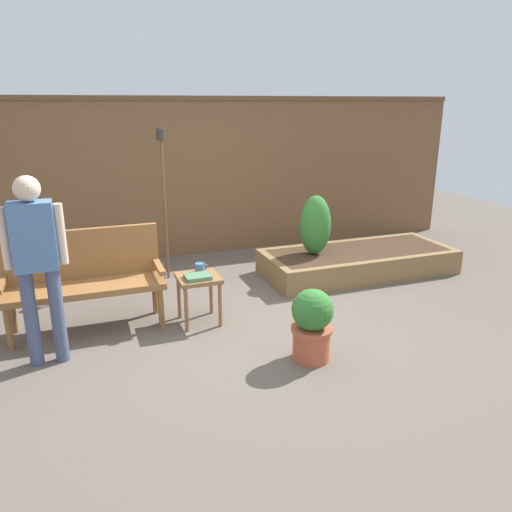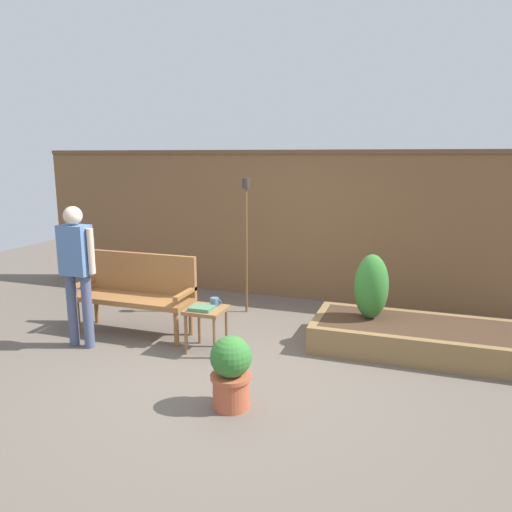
{
  "view_description": "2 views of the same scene",
  "coord_description": "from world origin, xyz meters",
  "px_view_note": "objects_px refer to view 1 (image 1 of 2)",
  "views": [
    {
      "loc": [
        -1.41,
        -4.06,
        2.08
      ],
      "look_at": [
        0.22,
        0.35,
        0.6
      ],
      "focal_mm": 34.5,
      "sensor_mm": 36.0,
      "label": 1
    },
    {
      "loc": [
        1.74,
        -4.25,
        2.09
      ],
      "look_at": [
        -0.06,
        0.97,
        0.94
      ],
      "focal_mm": 34.31,
      "sensor_mm": 36.0,
      "label": 2
    }
  ],
  "objects_px": {
    "book_on_table": "(198,277)",
    "side_table": "(199,284)",
    "person_by_bench": "(36,256)",
    "cup_on_table": "(200,267)",
    "garden_bench": "(84,273)",
    "shrub_near_bench": "(315,225)",
    "tiki_torch": "(163,179)",
    "potted_boxwood": "(312,323)"
  },
  "relations": [
    {
      "from": "cup_on_table",
      "to": "garden_bench",
      "type": "bearing_deg",
      "value": 171.27
    },
    {
      "from": "book_on_table",
      "to": "potted_boxwood",
      "type": "height_order",
      "value": "potted_boxwood"
    },
    {
      "from": "book_on_table",
      "to": "tiki_torch",
      "type": "distance_m",
      "value": 1.63
    },
    {
      "from": "cup_on_table",
      "to": "shrub_near_bench",
      "type": "height_order",
      "value": "shrub_near_bench"
    },
    {
      "from": "cup_on_table",
      "to": "potted_boxwood",
      "type": "distance_m",
      "value": 1.35
    },
    {
      "from": "tiki_torch",
      "to": "person_by_bench",
      "type": "xyz_separation_m",
      "value": [
        -1.32,
        -1.73,
        -0.29
      ]
    },
    {
      "from": "tiki_torch",
      "to": "garden_bench",
      "type": "bearing_deg",
      "value": -131.48
    },
    {
      "from": "shrub_near_bench",
      "to": "side_table",
      "type": "bearing_deg",
      "value": -154.48
    },
    {
      "from": "book_on_table",
      "to": "shrub_near_bench",
      "type": "distance_m",
      "value": 1.88
    },
    {
      "from": "side_table",
      "to": "potted_boxwood",
      "type": "distance_m",
      "value": 1.26
    },
    {
      "from": "side_table",
      "to": "cup_on_table",
      "type": "height_order",
      "value": "cup_on_table"
    },
    {
      "from": "potted_boxwood",
      "to": "tiki_torch",
      "type": "relative_size",
      "value": 0.35
    },
    {
      "from": "garden_bench",
      "to": "book_on_table",
      "type": "xyz_separation_m",
      "value": [
        1.01,
        -0.35,
        -0.05
      ]
    },
    {
      "from": "side_table",
      "to": "shrub_near_bench",
      "type": "distance_m",
      "value": 1.84
    },
    {
      "from": "cup_on_table",
      "to": "book_on_table",
      "type": "distance_m",
      "value": 0.2
    },
    {
      "from": "garden_bench",
      "to": "cup_on_table",
      "type": "xyz_separation_m",
      "value": [
        1.08,
        -0.17,
        -0.02
      ]
    },
    {
      "from": "side_table",
      "to": "potted_boxwood",
      "type": "height_order",
      "value": "potted_boxwood"
    },
    {
      "from": "book_on_table",
      "to": "garden_bench",
      "type": "bearing_deg",
      "value": 158.95
    },
    {
      "from": "side_table",
      "to": "shrub_near_bench",
      "type": "xyz_separation_m",
      "value": [
        1.64,
        0.78,
        0.27
      ]
    },
    {
      "from": "person_by_bench",
      "to": "cup_on_table",
      "type": "bearing_deg",
      "value": 17.86
    },
    {
      "from": "cup_on_table",
      "to": "shrub_near_bench",
      "type": "bearing_deg",
      "value": 22.64
    },
    {
      "from": "side_table",
      "to": "person_by_bench",
      "type": "distance_m",
      "value": 1.51
    },
    {
      "from": "shrub_near_bench",
      "to": "person_by_bench",
      "type": "bearing_deg",
      "value": -159.57
    },
    {
      "from": "garden_bench",
      "to": "tiki_torch",
      "type": "bearing_deg",
      "value": 48.52
    },
    {
      "from": "side_table",
      "to": "shrub_near_bench",
      "type": "relative_size",
      "value": 0.66
    },
    {
      "from": "book_on_table",
      "to": "person_by_bench",
      "type": "relative_size",
      "value": 0.15
    },
    {
      "from": "book_on_table",
      "to": "shrub_near_bench",
      "type": "bearing_deg",
      "value": 25.37
    },
    {
      "from": "cup_on_table",
      "to": "person_by_bench",
      "type": "xyz_separation_m",
      "value": [
        -1.41,
        -0.46,
        0.41
      ]
    },
    {
      "from": "garden_bench",
      "to": "shrub_near_bench",
      "type": "xyz_separation_m",
      "value": [
        2.68,
        0.5,
        0.12
      ]
    },
    {
      "from": "potted_boxwood",
      "to": "tiki_torch",
      "type": "bearing_deg",
      "value": 107.15
    },
    {
      "from": "tiki_torch",
      "to": "book_on_table",
      "type": "bearing_deg",
      "value": -88.89
    },
    {
      "from": "side_table",
      "to": "person_by_bench",
      "type": "bearing_deg",
      "value": -166.16
    },
    {
      "from": "cup_on_table",
      "to": "person_by_bench",
      "type": "relative_size",
      "value": 0.08
    },
    {
      "from": "cup_on_table",
      "to": "shrub_near_bench",
      "type": "xyz_separation_m",
      "value": [
        1.59,
        0.66,
        0.14
      ]
    },
    {
      "from": "shrub_near_bench",
      "to": "person_by_bench",
      "type": "relative_size",
      "value": 0.46
    },
    {
      "from": "potted_boxwood",
      "to": "tiki_torch",
      "type": "distance_m",
      "value": 2.71
    },
    {
      "from": "potted_boxwood",
      "to": "shrub_near_bench",
      "type": "height_order",
      "value": "shrub_near_bench"
    },
    {
      "from": "person_by_bench",
      "to": "book_on_table",
      "type": "bearing_deg",
      "value": 11.28
    },
    {
      "from": "book_on_table",
      "to": "shrub_near_bench",
      "type": "xyz_separation_m",
      "value": [
        1.66,
        0.85,
        0.16
      ]
    },
    {
      "from": "cup_on_table",
      "to": "tiki_torch",
      "type": "relative_size",
      "value": 0.07
    },
    {
      "from": "book_on_table",
      "to": "side_table",
      "type": "bearing_deg",
      "value": 70.43
    },
    {
      "from": "garden_bench",
      "to": "tiki_torch",
      "type": "xyz_separation_m",
      "value": [
        0.98,
        1.11,
        0.68
      ]
    }
  ]
}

